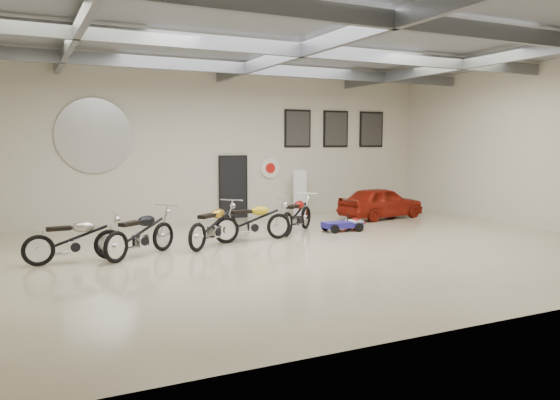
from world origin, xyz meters
name	(u,v)px	position (x,y,z in m)	size (l,w,h in m)	color
floor	(301,249)	(0.00, 0.00, 0.00)	(16.00, 12.00, 0.01)	#C6B597
ceiling	(302,39)	(0.00, 0.00, 5.00)	(16.00, 12.00, 0.01)	slate
back_wall	(218,145)	(0.00, 6.00, 2.50)	(16.00, 0.02, 5.00)	beige
right_wall	(535,146)	(8.00, 0.00, 2.50)	(0.02, 12.00, 5.00)	beige
ceiling_beams	(302,50)	(0.00, 0.00, 4.75)	(15.80, 11.80, 0.32)	slate
door	(233,188)	(0.50, 5.95, 1.05)	(0.92, 0.08, 2.10)	black
logo_plaque	(94,136)	(-4.00, 5.95, 2.80)	(2.30, 0.06, 1.16)	silver
poster_left	(298,129)	(3.00, 5.96, 3.10)	(1.05, 0.08, 1.35)	black
poster_mid	(336,129)	(4.60, 5.96, 3.10)	(1.05, 0.08, 1.35)	black
poster_right	(371,129)	(6.20, 5.96, 3.10)	(1.05, 0.08, 1.35)	black
oil_sign	(270,168)	(1.90, 5.95, 1.70)	(0.72, 0.10, 0.72)	white
banner_stand	(300,192)	(2.86, 5.50, 0.86)	(0.47, 0.19, 1.72)	white
motorcycle_silver	(74,238)	(-5.11, 0.83, 0.54)	(2.07, 0.64, 1.08)	silver
motorcycle_black	(141,232)	(-3.69, 0.85, 0.56)	(2.16, 0.67, 1.12)	silver
motorcycle_gold	(214,224)	(-1.78, 1.31, 0.56)	(2.17, 0.67, 1.13)	silver
motorcycle_yellow	(253,220)	(-0.61, 1.57, 0.56)	(2.14, 0.66, 1.11)	silver
motorcycle_red	(297,214)	(1.07, 2.29, 0.55)	(2.12, 0.66, 1.10)	silver
go_kart	(346,222)	(2.50, 1.91, 0.26)	(1.45, 0.65, 0.52)	navy
vintage_car	(381,203)	(5.07, 3.71, 0.54)	(3.19, 1.29, 1.09)	maroon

